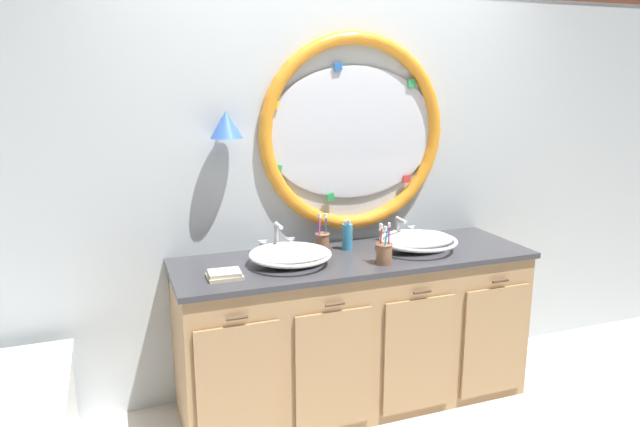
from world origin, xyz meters
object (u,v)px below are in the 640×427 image
Objects in this scene: toothbrush_holder_left at (322,240)px; sink_basin_left at (290,255)px; sink_basin_right at (418,241)px; folded_hand_towel at (225,275)px; toothbrush_holder_right at (384,252)px; soap_dispenser at (347,236)px.

sink_basin_left is at bearing -140.51° from toothbrush_holder_left.
sink_basin_right reaches higher than folded_hand_towel.
toothbrush_holder_right is 1.24× the size of soap_dispenser.
folded_hand_towel is (-0.82, 0.06, -0.04)m from toothbrush_holder_right.
soap_dispenser is (0.13, -0.06, 0.03)m from toothbrush_holder_left.
sink_basin_left is 0.38m from folded_hand_towel.
toothbrush_holder_left is at bearing 39.49° from sink_basin_left.
toothbrush_holder_left is at bearing 26.46° from folded_hand_towel.
sink_basin_right reaches higher than sink_basin_left.
sink_basin_left is 0.33m from toothbrush_holder_left.
sink_basin_left is at bearing 180.00° from sink_basin_right.
folded_hand_towel is (-0.36, -0.10, -0.03)m from sink_basin_left.
sink_basin_right is 1.12m from folded_hand_towel.
folded_hand_towel is at bearing -165.02° from sink_basin_left.
soap_dispenser is at bearing 21.34° from sink_basin_left.
soap_dispenser is (0.38, 0.15, 0.03)m from sink_basin_left.
soap_dispenser reaches higher than sink_basin_left.
soap_dispenser reaches higher than folded_hand_towel.
toothbrush_holder_right reaches higher than folded_hand_towel.
sink_basin_left is at bearing 14.98° from folded_hand_towel.
toothbrush_holder_right is at bearing -151.67° from sink_basin_right.
sink_basin_right is at bearing -0.00° from sink_basin_left.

